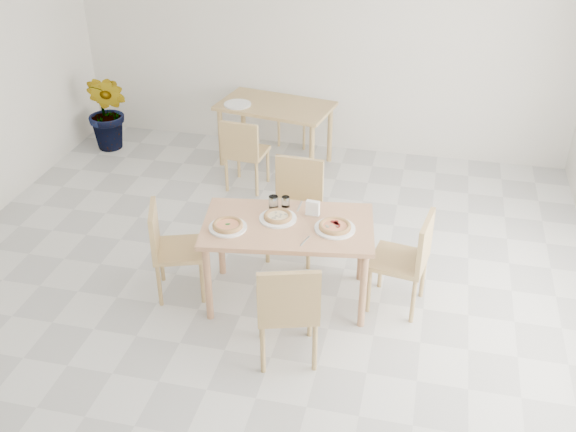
% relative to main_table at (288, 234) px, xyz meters
% --- Properties ---
extents(main_table, '(1.50, 0.99, 0.75)m').
position_rel_main_table_xyz_m(main_table, '(0.00, 0.00, 0.00)').
color(main_table, tan).
rests_on(main_table, ground).
extents(chair_south, '(0.56, 0.56, 0.92)m').
position_rel_main_table_xyz_m(chair_south, '(0.18, -0.77, -0.13)').
color(chair_south, tan).
rests_on(chair_south, ground).
extents(chair_north, '(0.48, 0.48, 0.92)m').
position_rel_main_table_xyz_m(chair_north, '(-0.10, 0.76, -0.12)').
color(chair_north, tan).
rests_on(chair_north, ground).
extents(chair_west, '(0.54, 0.54, 0.86)m').
position_rel_main_table_xyz_m(chair_west, '(-1.01, -0.14, -0.16)').
color(chair_west, tan).
rests_on(chair_west, ground).
extents(chair_east, '(0.50, 0.50, 0.89)m').
position_rel_main_table_xyz_m(chair_east, '(1.00, 0.11, -0.15)').
color(chair_east, tan).
rests_on(chair_east, ground).
extents(plate_margherita, '(0.31, 0.31, 0.02)m').
position_rel_main_table_xyz_m(plate_margherita, '(-0.46, -0.17, 0.10)').
color(plate_margherita, white).
rests_on(plate_margherita, main_table).
extents(plate_mushroom, '(0.31, 0.31, 0.02)m').
position_rel_main_table_xyz_m(plate_mushroom, '(-0.10, 0.06, 0.10)').
color(plate_mushroom, white).
rests_on(plate_mushroom, main_table).
extents(plate_pepperoni, '(0.33, 0.33, 0.02)m').
position_rel_main_table_xyz_m(plate_pepperoni, '(0.39, 0.01, 0.10)').
color(plate_pepperoni, white).
rests_on(plate_pepperoni, main_table).
extents(pizza_margherita, '(0.26, 0.26, 0.03)m').
position_rel_main_table_xyz_m(pizza_margherita, '(-0.46, -0.17, 0.12)').
color(pizza_margherita, tan).
rests_on(pizza_margherita, plate_margherita).
extents(pizza_mushroom, '(0.28, 0.28, 0.03)m').
position_rel_main_table_xyz_m(pizza_mushroom, '(-0.10, 0.06, 0.12)').
color(pizza_mushroom, tan).
rests_on(pizza_mushroom, plate_mushroom).
extents(pizza_pepperoni, '(0.30, 0.30, 0.03)m').
position_rel_main_table_xyz_m(pizza_pepperoni, '(0.39, 0.01, 0.12)').
color(pizza_pepperoni, tan).
rests_on(pizza_pepperoni, plate_pepperoni).
extents(tumbler_a, '(0.08, 0.08, 0.11)m').
position_rel_main_table_xyz_m(tumbler_a, '(-0.18, 0.24, 0.14)').
color(tumbler_a, white).
rests_on(tumbler_a, main_table).
extents(tumbler_b, '(0.07, 0.07, 0.09)m').
position_rel_main_table_xyz_m(tumbler_b, '(-0.09, 0.28, 0.14)').
color(tumbler_b, white).
rests_on(tumbler_b, main_table).
extents(napkin_holder, '(0.13, 0.07, 0.14)m').
position_rel_main_table_xyz_m(napkin_holder, '(0.17, 0.18, 0.16)').
color(napkin_holder, silver).
rests_on(napkin_holder, main_table).
extents(fork_a, '(0.02, 0.19, 0.01)m').
position_rel_main_table_xyz_m(fork_a, '(0.03, 0.30, 0.09)').
color(fork_a, silver).
rests_on(fork_a, main_table).
extents(fork_b, '(0.05, 0.16, 0.01)m').
position_rel_main_table_xyz_m(fork_b, '(0.19, -0.23, 0.09)').
color(fork_b, silver).
rests_on(fork_b, main_table).
extents(second_table, '(1.40, 0.95, 0.75)m').
position_rel_main_table_xyz_m(second_table, '(-0.74, 2.56, -0.01)').
color(second_table, tan).
rests_on(second_table, ground).
extents(chair_back_s, '(0.45, 0.45, 0.84)m').
position_rel_main_table_xyz_m(chair_back_s, '(-0.91, 1.83, -0.17)').
color(chair_back_s, tan).
rests_on(chair_back_s, ground).
extents(chair_back_n, '(0.41, 0.41, 0.78)m').
position_rel_main_table_xyz_m(chair_back_n, '(-0.64, 3.26, -0.21)').
color(chair_back_n, tan).
rests_on(chair_back_n, ground).
extents(plate_empty, '(0.32, 0.32, 0.02)m').
position_rel_main_table_xyz_m(plate_empty, '(-1.16, 2.44, 0.10)').
color(plate_empty, white).
rests_on(plate_empty, second_table).
extents(potted_plant, '(0.67, 0.61, 0.99)m').
position_rel_main_table_xyz_m(potted_plant, '(-2.84, 2.48, -0.16)').
color(potted_plant, '#1E6726').
rests_on(potted_plant, ground).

